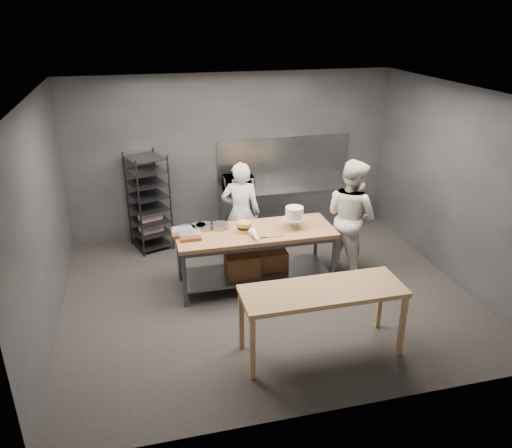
{
  "coord_description": "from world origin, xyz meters",
  "views": [
    {
      "loc": [
        -1.74,
        -6.34,
        4.01
      ],
      "look_at": [
        -0.1,
        0.29,
        1.05
      ],
      "focal_mm": 35.0,
      "sensor_mm": 36.0,
      "label": 1
    }
  ],
  "objects_px": {
    "speed_rack": "(149,203)",
    "frosted_cake_stand": "(294,214)",
    "microwave": "(238,184)",
    "near_counter": "(323,295)",
    "chef_right": "(351,217)",
    "work_table": "(255,251)",
    "chef_behind": "(241,213)",
    "layer_cake": "(245,227)"
  },
  "relations": [
    {
      "from": "speed_rack",
      "to": "frosted_cake_stand",
      "type": "relative_size",
      "value": 5.15
    },
    {
      "from": "microwave",
      "to": "near_counter",
      "type": "bearing_deg",
      "value": -85.96
    },
    {
      "from": "near_counter",
      "to": "frosted_cake_stand",
      "type": "height_order",
      "value": "frosted_cake_stand"
    },
    {
      "from": "speed_rack",
      "to": "chef_right",
      "type": "height_order",
      "value": "chef_right"
    },
    {
      "from": "work_table",
      "to": "chef_right",
      "type": "relative_size",
      "value": 1.27
    },
    {
      "from": "chef_behind",
      "to": "frosted_cake_stand",
      "type": "relative_size",
      "value": 5.18
    },
    {
      "from": "near_counter",
      "to": "layer_cake",
      "type": "height_order",
      "value": "layer_cake"
    },
    {
      "from": "work_table",
      "to": "chef_behind",
      "type": "bearing_deg",
      "value": 92.89
    },
    {
      "from": "work_table",
      "to": "speed_rack",
      "type": "xyz_separation_m",
      "value": [
        -1.5,
        1.75,
        0.28
      ]
    },
    {
      "from": "chef_right",
      "to": "microwave",
      "type": "xyz_separation_m",
      "value": [
        -1.48,
        1.72,
        0.11
      ]
    },
    {
      "from": "microwave",
      "to": "work_table",
      "type": "bearing_deg",
      "value": -94.2
    },
    {
      "from": "speed_rack",
      "to": "microwave",
      "type": "height_order",
      "value": "speed_rack"
    },
    {
      "from": "work_table",
      "to": "chef_behind",
      "type": "height_order",
      "value": "chef_behind"
    },
    {
      "from": "near_counter",
      "to": "layer_cake",
      "type": "distance_m",
      "value": 1.92
    },
    {
      "from": "microwave",
      "to": "layer_cake",
      "type": "height_order",
      "value": "microwave"
    },
    {
      "from": "work_table",
      "to": "near_counter",
      "type": "bearing_deg",
      "value": -77.92
    },
    {
      "from": "speed_rack",
      "to": "microwave",
      "type": "distance_m",
      "value": 1.65
    },
    {
      "from": "chef_behind",
      "to": "speed_rack",
      "type": "bearing_deg",
      "value": -16.29
    },
    {
      "from": "frosted_cake_stand",
      "to": "layer_cake",
      "type": "height_order",
      "value": "frosted_cake_stand"
    },
    {
      "from": "frosted_cake_stand",
      "to": "work_table",
      "type": "bearing_deg",
      "value": 176.14
    },
    {
      "from": "speed_rack",
      "to": "chef_behind",
      "type": "height_order",
      "value": "chef_behind"
    },
    {
      "from": "chef_right",
      "to": "layer_cake",
      "type": "height_order",
      "value": "chef_right"
    },
    {
      "from": "work_table",
      "to": "layer_cake",
      "type": "distance_m",
      "value": 0.46
    },
    {
      "from": "speed_rack",
      "to": "chef_behind",
      "type": "xyz_separation_m",
      "value": [
        1.46,
        -0.93,
        0.02
      ]
    },
    {
      "from": "work_table",
      "to": "chef_behind",
      "type": "distance_m",
      "value": 0.88
    },
    {
      "from": "near_counter",
      "to": "chef_behind",
      "type": "xyz_separation_m",
      "value": [
        -0.43,
        2.66,
        0.07
      ]
    },
    {
      "from": "near_counter",
      "to": "chef_right",
      "type": "xyz_separation_m",
      "value": [
        1.22,
        1.95,
        0.13
      ]
    },
    {
      "from": "speed_rack",
      "to": "chef_right",
      "type": "relative_size",
      "value": 0.93
    },
    {
      "from": "near_counter",
      "to": "chef_behind",
      "type": "bearing_deg",
      "value": 99.29
    },
    {
      "from": "chef_behind",
      "to": "chef_right",
      "type": "distance_m",
      "value": 1.8
    },
    {
      "from": "chef_right",
      "to": "frosted_cake_stand",
      "type": "distance_m",
      "value": 1.04
    },
    {
      "from": "chef_behind",
      "to": "layer_cake",
      "type": "distance_m",
      "value": 0.85
    },
    {
      "from": "speed_rack",
      "to": "microwave",
      "type": "xyz_separation_m",
      "value": [
        1.64,
        0.08,
        0.19
      ]
    },
    {
      "from": "frosted_cake_stand",
      "to": "chef_behind",
      "type": "bearing_deg",
      "value": 126.94
    },
    {
      "from": "chef_behind",
      "to": "chef_right",
      "type": "height_order",
      "value": "chef_right"
    },
    {
      "from": "speed_rack",
      "to": "frosted_cake_stand",
      "type": "xyz_separation_m",
      "value": [
        2.11,
        -1.79,
        0.28
      ]
    },
    {
      "from": "near_counter",
      "to": "speed_rack",
      "type": "bearing_deg",
      "value": 117.87
    },
    {
      "from": "chef_behind",
      "to": "chef_right",
      "type": "relative_size",
      "value": 0.93
    },
    {
      "from": "speed_rack",
      "to": "layer_cake",
      "type": "height_order",
      "value": "speed_rack"
    },
    {
      "from": "chef_behind",
      "to": "chef_right",
      "type": "bearing_deg",
      "value": 172.92
    },
    {
      "from": "chef_behind",
      "to": "layer_cake",
      "type": "relative_size",
      "value": 7.99
    },
    {
      "from": "near_counter",
      "to": "chef_right",
      "type": "distance_m",
      "value": 2.3
    }
  ]
}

